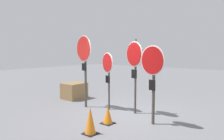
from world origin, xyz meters
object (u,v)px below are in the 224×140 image
stop_sign_0 (84,57)px  stop_sign_3 (153,70)px  traffic_cone_0 (90,121)px  storage_crate (74,91)px  stop_sign_1 (108,69)px  stop_sign_2 (134,61)px  traffic_cone_1 (108,115)px

stop_sign_0 → stop_sign_3: stop_sign_0 is taller
traffic_cone_0 → storage_crate: (-3.49, 2.49, 0.00)m
stop_sign_1 → stop_sign_0: bearing=-141.9°
stop_sign_1 → stop_sign_3: size_ratio=0.91×
traffic_cone_0 → stop_sign_3: bearing=62.3°
stop_sign_0 → traffic_cone_0: bearing=-27.9°
stop_sign_3 → storage_crate: stop_sign_3 is taller
stop_sign_1 → traffic_cone_0: 2.60m
stop_sign_1 → traffic_cone_0: size_ratio=2.93×
stop_sign_2 → traffic_cone_0: bearing=-66.3°
stop_sign_2 → stop_sign_0: bearing=-146.2°
stop_sign_3 → storage_crate: (-4.35, 0.86, -1.22)m
stop_sign_2 → traffic_cone_0: size_ratio=3.58×
stop_sign_0 → storage_crate: size_ratio=2.86×
traffic_cone_1 → stop_sign_2: bearing=89.1°
stop_sign_0 → stop_sign_1: 1.04m
stop_sign_2 → traffic_cone_0: stop_sign_2 is taller
stop_sign_1 → traffic_cone_1: stop_sign_1 is taller
stop_sign_2 → storage_crate: size_ratio=2.68×
stop_sign_0 → stop_sign_1: size_ratio=1.30×
stop_sign_0 → stop_sign_3: size_ratio=1.18×
stop_sign_0 → traffic_cone_1: (1.88, -0.87, -1.65)m
traffic_cone_1 → stop_sign_0: bearing=155.2°
stop_sign_1 → stop_sign_3: bearing=9.6°
stop_sign_0 → stop_sign_1: stop_sign_0 is taller
stop_sign_1 → stop_sign_3: 2.05m
stop_sign_0 → stop_sign_2: stop_sign_0 is taller
stop_sign_3 → traffic_cone_0: (-0.86, -1.64, -1.23)m
stop_sign_3 → storage_crate: 4.60m
stop_sign_1 → storage_crate: size_ratio=2.19×
stop_sign_2 → stop_sign_3: stop_sign_2 is taller
stop_sign_1 → storage_crate: 2.65m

